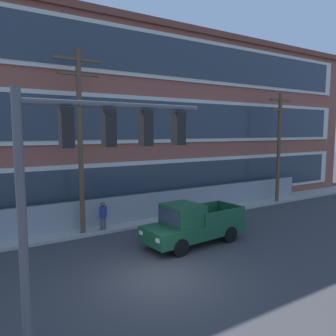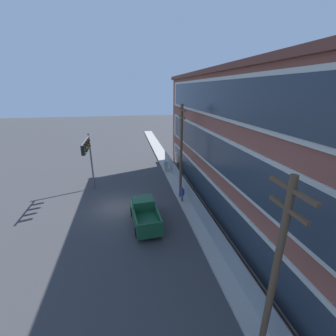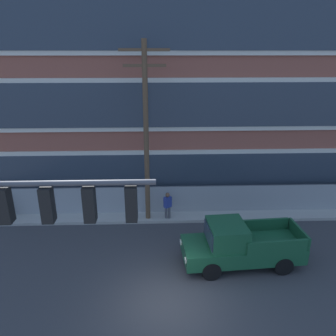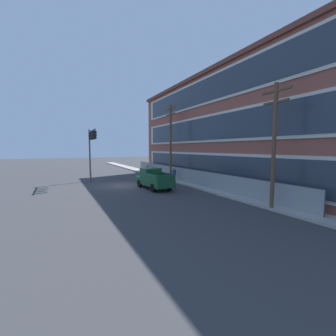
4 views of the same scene
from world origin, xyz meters
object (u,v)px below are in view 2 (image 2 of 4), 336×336
utility_pole_midblock (276,270)px  electrical_cabinet (166,166)px  utility_pole_near_corner (181,149)px  pedestrian_near_cabinet (182,194)px  pickup_truck_dark_green (144,213)px  traffic_signal_mast (88,152)px

utility_pole_midblock → electrical_cabinet: size_ratio=5.36×
utility_pole_near_corner → pedestrian_near_cabinet: 4.37m
pickup_truck_dark_green → utility_pole_near_corner: (-4.08, 4.08, 4.25)m
utility_pole_midblock → pedestrian_near_cabinet: utility_pole_midblock is taller
utility_pole_near_corner → pedestrian_near_cabinet: bearing=-4.4°
utility_pole_near_corner → electrical_cabinet: size_ratio=6.17×
utility_pole_near_corner → electrical_cabinet: utility_pole_near_corner is taller
utility_pole_near_corner → pickup_truck_dark_green: bearing=-45.0°
electrical_cabinet → pickup_truck_dark_green: bearing=-18.4°
utility_pole_near_corner → utility_pole_midblock: utility_pole_near_corner is taller
utility_pole_midblock → pickup_truck_dark_green: bearing=-160.0°
pickup_truck_dark_green → electrical_cabinet: 12.78m
pedestrian_near_cabinet → pickup_truck_dark_green: bearing=-53.1°
pickup_truck_dark_green → pedestrian_near_cabinet: 4.99m
traffic_signal_mast → utility_pole_near_corner: (2.54, 9.08, 0.49)m
traffic_signal_mast → utility_pole_midblock: (17.48, 8.95, -0.20)m
pickup_truck_dark_green → utility_pole_near_corner: size_ratio=0.56×
traffic_signal_mast → utility_pole_midblock: utility_pole_midblock is taller
utility_pole_midblock → pedestrian_near_cabinet: bearing=179.8°
traffic_signal_mast → pedestrian_near_cabinet: 10.40m
utility_pole_midblock → utility_pole_near_corner: bearing=179.5°
traffic_signal_mast → utility_pole_midblock: 19.63m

